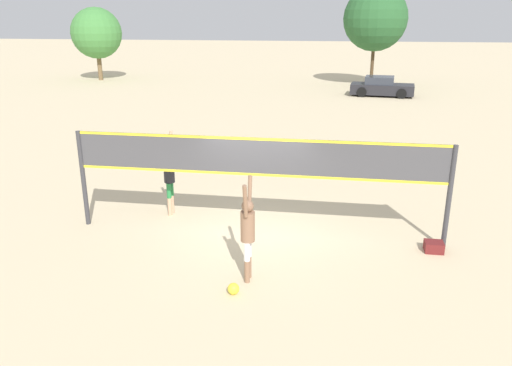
% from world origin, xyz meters
% --- Properties ---
extents(ground_plane, '(200.00, 200.00, 0.00)m').
position_xyz_m(ground_plane, '(0.00, 0.00, 0.00)').
color(ground_plane, beige).
extents(volleyball_net, '(8.83, 0.12, 2.42)m').
position_xyz_m(volleyball_net, '(0.00, 0.00, 1.78)').
color(volleyball_net, '#38383D').
rests_on(volleyball_net, ground_plane).
extents(player_spiker, '(0.28, 0.70, 2.12)m').
position_xyz_m(player_spiker, '(0.18, -2.16, 1.12)').
color(player_spiker, '#8C664C').
rests_on(player_spiker, ground_plane).
extents(player_blocker, '(0.28, 0.71, 2.21)m').
position_xyz_m(player_blocker, '(-2.47, 0.99, 1.17)').
color(player_blocker, tan).
rests_on(player_blocker, ground_plane).
extents(volleyball, '(0.23, 0.23, 0.23)m').
position_xyz_m(volleyball, '(0.01, -2.76, 0.11)').
color(volleyball, yellow).
rests_on(volleyball, ground_plane).
extents(gear_bag, '(0.41, 0.35, 0.24)m').
position_xyz_m(gear_bag, '(4.11, -0.25, 0.12)').
color(gear_bag, maroon).
rests_on(gear_bag, ground_plane).
extents(parked_car_near, '(4.25, 2.30, 1.27)m').
position_xyz_m(parked_car_near, '(4.70, 23.35, 0.58)').
color(parked_car_near, '#232328').
rests_on(parked_car_near, ground_plane).
extents(tree_left_cluster, '(4.68, 4.68, 7.22)m').
position_xyz_m(tree_left_cluster, '(4.32, 28.39, 4.88)').
color(tree_left_cluster, '#4C3823').
rests_on(tree_left_cluster, ground_plane).
extents(tree_right_cluster, '(4.05, 4.05, 5.77)m').
position_xyz_m(tree_right_cluster, '(-17.71, 28.62, 3.74)').
color(tree_right_cluster, brown).
rests_on(tree_right_cluster, ground_plane).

